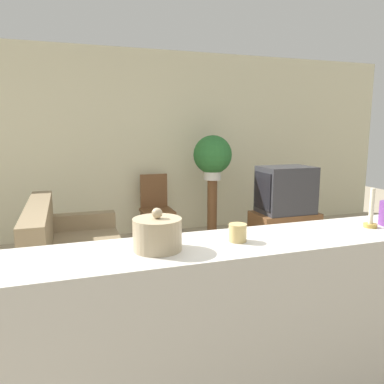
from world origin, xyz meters
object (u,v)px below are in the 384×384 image
Objects in this scene: wooden_chair at (156,204)px; potted_plant at (213,156)px; television at (285,190)px; decorative_bowl at (157,234)px; couch at (74,264)px.

potted_plant is (0.73, -0.34, 0.71)m from wooden_chair.
television is 3.18× the size of decorative_bowl.
television reaches higher than couch.
decorative_bowl reaches higher than television.
television is 0.73× the size of wooden_chair.
potted_plant is (1.91, 1.25, 0.89)m from couch.
potted_plant reaches higher than television.
potted_plant is (-0.72, 0.72, 0.40)m from television.
decorative_bowl is at bearing -102.98° from wooden_chair.
couch is at bearing 99.46° from decorative_bowl.
potted_plant is at bearing -24.85° from wooden_chair.
decorative_bowl reaches higher than couch.
decorative_bowl reaches higher than wooden_chair.
television is (2.63, 0.53, 0.49)m from couch.
television is 1.09× the size of potted_plant.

